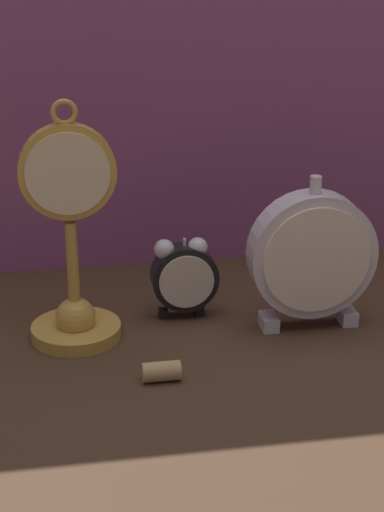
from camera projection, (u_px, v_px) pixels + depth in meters
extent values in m
plane|color=#422D1E|center=(204.00, 367.00, 0.97)|extent=(4.00, 4.00, 0.00)
cube|color=#8E4C7F|center=(161.00, 57.00, 1.15)|extent=(1.41, 0.01, 0.59)
cylinder|color=gold|center=(76.00, 331.00, 1.03)|extent=(0.11, 0.11, 0.02)
sphere|color=gold|center=(76.00, 317.00, 1.03)|extent=(0.05, 0.05, 0.05)
cylinder|color=gold|center=(73.00, 275.00, 1.01)|extent=(0.01, 0.01, 0.13)
cylinder|color=gold|center=(67.00, 172.00, 0.96)|extent=(0.11, 0.02, 0.11)
cylinder|color=beige|center=(68.00, 174.00, 0.95)|extent=(0.10, 0.00, 0.10)
torus|color=gold|center=(64.00, 112.00, 0.93)|extent=(0.03, 0.01, 0.03)
cube|color=black|center=(163.00, 313.00, 1.08)|extent=(0.01, 0.01, 0.01)
cube|color=black|center=(199.00, 310.00, 1.09)|extent=(0.01, 0.01, 0.01)
cylinder|color=black|center=(181.00, 277.00, 1.07)|extent=(0.08, 0.03, 0.08)
cylinder|color=beige|center=(183.00, 282.00, 1.05)|extent=(0.07, 0.00, 0.07)
sphere|color=silver|center=(164.00, 249.00, 1.05)|extent=(0.03, 0.03, 0.03)
sphere|color=silver|center=(198.00, 247.00, 1.06)|extent=(0.03, 0.03, 0.03)
cylinder|color=silver|center=(181.00, 245.00, 1.05)|extent=(0.00, 0.00, 0.02)
cube|color=silver|center=(269.00, 322.00, 1.05)|extent=(0.02, 0.03, 0.02)
cube|color=silver|center=(347.00, 316.00, 1.07)|extent=(0.02, 0.03, 0.02)
cylinder|color=silver|center=(312.00, 254.00, 1.03)|extent=(0.16, 0.04, 0.16)
cylinder|color=silver|center=(317.00, 260.00, 1.01)|extent=(0.13, 0.00, 0.13)
cylinder|color=silver|center=(316.00, 184.00, 1.00)|extent=(0.01, 0.01, 0.02)
cylinder|color=tan|center=(161.00, 371.00, 0.93)|extent=(0.04, 0.02, 0.02)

